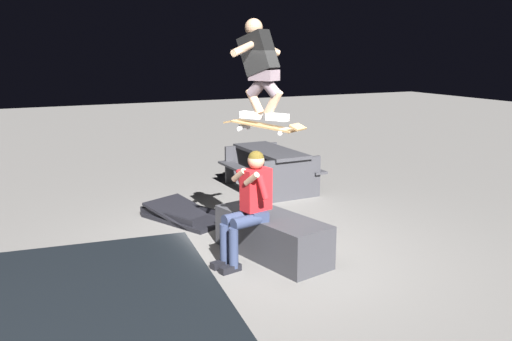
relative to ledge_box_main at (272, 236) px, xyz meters
name	(u,v)px	position (x,y,z in m)	size (l,w,h in m)	color
ground_plane	(263,253)	(0.12, 0.06, -0.26)	(40.00, 40.00, 0.00)	slate
ledge_box_main	(272,236)	(0.00, 0.00, 0.00)	(1.59, 0.61, 0.52)	#38383D
person_sitting_on_ledge	(249,202)	(-0.08, 0.35, 0.50)	(0.59, 0.78, 1.36)	#2D3856
skateboard	(264,126)	(-0.13, 0.18, 1.39)	(0.98, 0.68, 0.13)	#AD8451
skater_airborne	(260,65)	(-0.08, 0.21, 2.08)	(0.64, 0.81, 1.12)	white
kicker_ramp	(187,216)	(1.84, 0.48, -0.21)	(1.47, 1.19, 0.31)	black
picnic_table_back	(270,163)	(2.89, -1.46, 0.24)	(1.73, 1.38, 0.75)	#38383D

